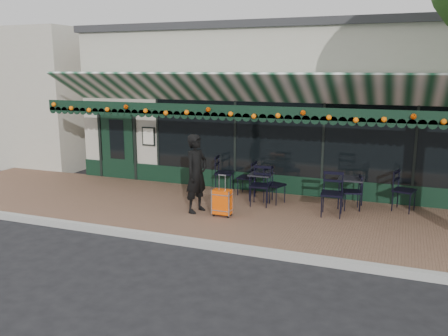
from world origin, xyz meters
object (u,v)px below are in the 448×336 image
at_px(cafe_table_b, 261,176).
at_px(chair_b_front, 260,186).
at_px(chair_b_right, 274,185).
at_px(suitcase, 222,202).
at_px(cafe_table_a, 351,181).
at_px(chair_a_right, 404,191).
at_px(chair_solo, 225,173).
at_px(chair_a_left, 352,192).
at_px(chair_b_left, 247,178).
at_px(chair_a_front, 332,194).
at_px(woman, 197,174).

bearing_deg(cafe_table_b, chair_b_front, -76.02).
bearing_deg(chair_b_right, suitcase, 170.61).
xyz_separation_m(suitcase, chair_b_right, (0.82, 1.48, 0.13)).
bearing_deg(cafe_table_a, chair_a_right, 8.48).
bearing_deg(chair_solo, cafe_table_a, -105.00).
relative_size(chair_a_left, chair_b_left, 0.93).
bearing_deg(suitcase, chair_a_front, 22.80).
xyz_separation_m(cafe_table_b, chair_b_right, (0.39, -0.13, -0.17)).
bearing_deg(chair_solo, chair_b_front, -135.32).
xyz_separation_m(cafe_table_a, cafe_table_b, (-2.21, -0.13, -0.04)).
height_order(chair_a_left, chair_b_left, chair_b_left).
bearing_deg(chair_a_left, suitcase, -73.01).
height_order(chair_a_right, chair_solo, chair_solo).
height_order(woman, chair_solo, woman).
xyz_separation_m(chair_a_front, chair_b_right, (-1.50, 0.55, -0.05)).
distance_m(woman, chair_a_right, 4.91).
distance_m(chair_a_right, chair_b_right, 3.06).
relative_size(chair_a_right, chair_b_front, 0.99).
bearing_deg(cafe_table_a, suitcase, -146.59).
bearing_deg(chair_a_right, chair_a_left, 121.58).
xyz_separation_m(cafe_table_a, chair_b_front, (-2.10, -0.59, -0.17)).
xyz_separation_m(suitcase, chair_b_left, (-0.08, 2.02, 0.13)).
relative_size(chair_a_front, chair_b_right, 1.11).
relative_size(woman, cafe_table_a, 2.50).
xyz_separation_m(chair_b_right, chair_b_front, (-0.27, -0.33, 0.03)).
distance_m(chair_b_right, chair_b_front, 0.43).
relative_size(woman, chair_a_front, 1.81).
bearing_deg(chair_a_right, suitcase, 132.63).
height_order(cafe_table_a, cafe_table_b, cafe_table_a).
relative_size(chair_a_left, chair_b_right, 0.93).
relative_size(woman, chair_solo, 1.85).
distance_m(chair_a_front, chair_b_front, 1.78).
height_order(chair_b_left, chair_b_front, chair_b_front).
height_order(chair_a_left, chair_solo, chair_solo).
height_order(cafe_table_a, chair_a_left, chair_a_left).
height_order(suitcase, chair_b_right, suitcase).
xyz_separation_m(cafe_table_a, chair_a_left, (0.04, -0.14, -0.23)).
bearing_deg(chair_b_left, chair_a_left, 82.96).
distance_m(cafe_table_b, chair_solo, 1.31).
distance_m(cafe_table_b, chair_b_right, 0.44).
relative_size(cafe_table_a, chair_a_left, 0.86).
relative_size(chair_a_left, chair_solo, 0.86).
xyz_separation_m(cafe_table_a, chair_b_left, (-2.73, 0.27, -0.20)).
relative_size(suitcase, cafe_table_b, 1.39).
relative_size(cafe_table_a, chair_b_front, 0.75).
bearing_deg(chair_b_right, chair_solo, 87.32).
bearing_deg(chair_solo, suitcase, -168.99).
distance_m(woman, chair_a_front, 3.14).
distance_m(cafe_table_a, cafe_table_b, 2.22).
relative_size(woman, chair_a_left, 2.16).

